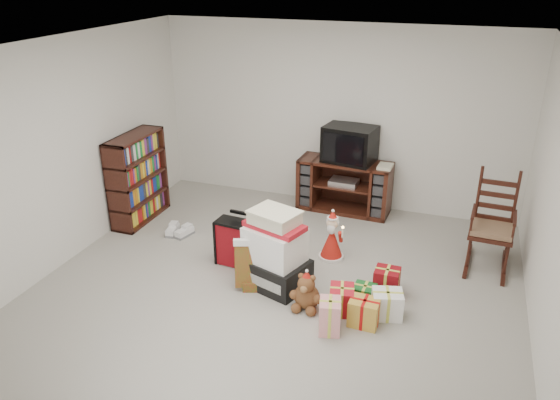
# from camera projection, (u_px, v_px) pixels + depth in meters

# --- Properties ---
(room) EXTENTS (5.01, 5.01, 2.51)m
(room) POSITION_uv_depth(u_px,v_px,m) (275.00, 182.00, 5.27)
(room) COLOR #A29F94
(room) RESTS_ON ground
(tv_stand) EXTENTS (1.28, 0.50, 0.72)m
(tv_stand) POSITION_uv_depth(u_px,v_px,m) (344.00, 186.00, 7.51)
(tv_stand) COLOR #401812
(tv_stand) RESTS_ON floor
(bookshelf) EXTENTS (0.32, 0.96, 1.17)m
(bookshelf) POSITION_uv_depth(u_px,v_px,m) (138.00, 180.00, 7.18)
(bookshelf) COLOR #3D1910
(bookshelf) RESTS_ON floor
(rocking_chair) EXTENTS (0.51, 0.80, 1.16)m
(rocking_chair) POSITION_uv_depth(u_px,v_px,m) (491.00, 233.00, 6.14)
(rocking_chair) COLOR #3D1910
(rocking_chair) RESTS_ON floor
(gift_pile) EXTENTS (0.80, 0.68, 0.85)m
(gift_pile) POSITION_uv_depth(u_px,v_px,m) (275.00, 254.00, 5.75)
(gift_pile) COLOR black
(gift_pile) RESTS_ON floor
(red_suitcase) EXTENTS (0.43, 0.25, 0.63)m
(red_suitcase) POSITION_uv_depth(u_px,v_px,m) (236.00, 243.00, 6.19)
(red_suitcase) COLOR maroon
(red_suitcase) RESTS_ON floor
(stocking) EXTENTS (0.30, 0.20, 0.59)m
(stocking) POSITION_uv_depth(u_px,v_px,m) (245.00, 265.00, 5.70)
(stocking) COLOR #0D7A17
(stocking) RESTS_ON floor
(teddy_bear) EXTENTS (0.26, 0.23, 0.39)m
(teddy_bear) POSITION_uv_depth(u_px,v_px,m) (307.00, 293.00, 5.43)
(teddy_bear) COLOR brown
(teddy_bear) RESTS_ON floor
(santa_figurine) EXTENTS (0.30, 0.28, 0.61)m
(santa_figurine) POSITION_uv_depth(u_px,v_px,m) (332.00, 240.00, 6.32)
(santa_figurine) COLOR #B11B13
(santa_figurine) RESTS_ON floor
(mrs_claus_figurine) EXTENTS (0.26, 0.25, 0.53)m
(mrs_claus_figurine) POSITION_uv_depth(u_px,v_px,m) (269.00, 241.00, 6.38)
(mrs_claus_figurine) COLOR #B11B13
(mrs_claus_figurine) RESTS_ON floor
(sneaker_pair) EXTENTS (0.34, 0.29, 0.10)m
(sneaker_pair) POSITION_uv_depth(u_px,v_px,m) (179.00, 231.00, 6.94)
(sneaker_pair) COLOR white
(sneaker_pair) RESTS_ON floor
(gift_cluster) EXTENTS (0.74, 1.04, 0.25)m
(gift_cluster) POSITION_uv_depth(u_px,v_px,m) (363.00, 301.00, 5.38)
(gift_cluster) COLOR #B21420
(gift_cluster) RESTS_ON floor
(crt_television) EXTENTS (0.73, 0.58, 0.49)m
(crt_television) POSITION_uv_depth(u_px,v_px,m) (350.00, 144.00, 7.27)
(crt_television) COLOR black
(crt_television) RESTS_ON tv_stand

